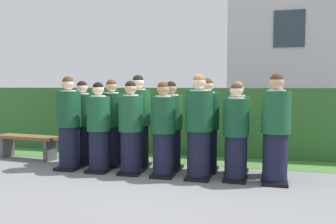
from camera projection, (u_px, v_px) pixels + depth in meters
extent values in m
plane|color=slate|center=(164.00, 176.00, 5.82)|extent=(60.00, 60.00, 0.00)
cylinder|color=black|center=(69.00, 148.00, 6.28)|extent=(0.37, 0.37, 0.77)
cube|color=black|center=(70.00, 167.00, 6.30)|extent=(0.39, 0.48, 0.05)
cylinder|color=#144728|center=(69.00, 109.00, 6.22)|extent=(0.43, 0.43, 0.63)
cylinder|color=white|center=(68.00, 91.00, 6.20)|extent=(0.27, 0.27, 0.03)
cube|color=gold|center=(74.00, 101.00, 6.41)|extent=(0.04, 0.01, 0.28)
sphere|color=beige|center=(68.00, 84.00, 6.19)|extent=(0.22, 0.22, 0.22)
sphere|color=#472D19|center=(68.00, 82.00, 6.19)|extent=(0.20, 0.20, 0.20)
cylinder|color=black|center=(99.00, 151.00, 6.09)|extent=(0.34, 0.34, 0.72)
cube|color=black|center=(99.00, 170.00, 6.11)|extent=(0.37, 0.46, 0.05)
cylinder|color=#19512D|center=(98.00, 114.00, 6.04)|extent=(0.41, 0.41, 0.59)
cylinder|color=white|center=(98.00, 96.00, 6.02)|extent=(0.25, 0.25, 0.03)
cube|color=gold|center=(103.00, 106.00, 6.22)|extent=(0.04, 0.01, 0.26)
sphere|color=beige|center=(98.00, 90.00, 6.01)|extent=(0.20, 0.20, 0.20)
sphere|color=black|center=(98.00, 87.00, 6.01)|extent=(0.19, 0.19, 0.19)
cylinder|color=black|center=(131.00, 152.00, 5.94)|extent=(0.35, 0.35, 0.73)
cube|color=black|center=(131.00, 172.00, 5.97)|extent=(0.37, 0.45, 0.05)
cylinder|color=#19512D|center=(131.00, 114.00, 5.89)|extent=(0.41, 0.41, 0.60)
cylinder|color=white|center=(131.00, 95.00, 5.87)|extent=(0.26, 0.26, 0.03)
cube|color=#236038|center=(135.00, 106.00, 6.07)|extent=(0.04, 0.01, 0.26)
sphere|color=tan|center=(131.00, 88.00, 5.86)|extent=(0.21, 0.21, 0.21)
sphere|color=black|center=(130.00, 86.00, 5.86)|extent=(0.19, 0.19, 0.19)
cylinder|color=black|center=(163.00, 155.00, 5.77)|extent=(0.35, 0.35, 0.72)
cube|color=black|center=(163.00, 175.00, 5.80)|extent=(0.37, 0.45, 0.05)
cylinder|color=#144728|center=(163.00, 115.00, 5.72)|extent=(0.41, 0.41, 0.60)
cylinder|color=white|center=(163.00, 97.00, 5.70)|extent=(0.25, 0.25, 0.03)
cube|color=#236038|center=(166.00, 107.00, 5.90)|extent=(0.04, 0.01, 0.26)
sphere|color=tan|center=(163.00, 89.00, 5.69)|extent=(0.20, 0.20, 0.20)
sphere|color=#472D19|center=(163.00, 87.00, 5.69)|extent=(0.19, 0.19, 0.19)
cylinder|color=black|center=(199.00, 155.00, 5.61)|extent=(0.37, 0.37, 0.78)
cube|color=black|center=(198.00, 177.00, 5.64)|extent=(0.40, 0.49, 0.05)
cylinder|color=#144728|center=(199.00, 111.00, 5.56)|extent=(0.44, 0.44, 0.64)
cylinder|color=white|center=(199.00, 91.00, 5.54)|extent=(0.27, 0.27, 0.03)
cube|color=navy|center=(201.00, 102.00, 5.75)|extent=(0.04, 0.01, 0.28)
sphere|color=beige|center=(199.00, 83.00, 5.53)|extent=(0.22, 0.22, 0.22)
sphere|color=olive|center=(199.00, 80.00, 5.53)|extent=(0.20, 0.20, 0.20)
cube|color=white|center=(202.00, 116.00, 5.84)|extent=(0.15, 0.01, 0.20)
cylinder|color=black|center=(235.00, 158.00, 5.50)|extent=(0.34, 0.34, 0.71)
cube|color=black|center=(235.00, 179.00, 5.53)|extent=(0.38, 0.46, 0.05)
cylinder|color=#144728|center=(236.00, 117.00, 5.45)|extent=(0.40, 0.40, 0.59)
cylinder|color=white|center=(236.00, 98.00, 5.43)|extent=(0.25, 0.25, 0.03)
cube|color=#236038|center=(237.00, 109.00, 5.63)|extent=(0.04, 0.01, 0.26)
sphere|color=beige|center=(236.00, 91.00, 5.42)|extent=(0.20, 0.20, 0.20)
sphere|color=#472D19|center=(236.00, 89.00, 5.42)|extent=(0.18, 0.18, 0.18)
cylinder|color=black|center=(275.00, 158.00, 5.34)|extent=(0.37, 0.37, 0.78)
cube|color=black|center=(274.00, 182.00, 5.37)|extent=(0.41, 0.50, 0.05)
cylinder|color=#19512D|center=(276.00, 112.00, 5.29)|extent=(0.44, 0.44, 0.64)
cylinder|color=white|center=(277.00, 91.00, 5.26)|extent=(0.27, 0.27, 0.03)
cube|color=gold|center=(276.00, 103.00, 5.48)|extent=(0.04, 0.01, 0.28)
sphere|color=tan|center=(277.00, 82.00, 5.26)|extent=(0.22, 0.22, 0.22)
sphere|color=#472D19|center=(277.00, 80.00, 5.25)|extent=(0.20, 0.20, 0.20)
cylinder|color=black|center=(83.00, 145.00, 6.71)|extent=(0.35, 0.35, 0.73)
cube|color=black|center=(83.00, 162.00, 6.74)|extent=(0.41, 0.49, 0.05)
cylinder|color=#144728|center=(82.00, 110.00, 6.66)|extent=(0.41, 0.41, 0.61)
cylinder|color=white|center=(82.00, 94.00, 6.64)|extent=(0.26, 0.26, 0.03)
cube|color=#236038|center=(88.00, 103.00, 6.84)|extent=(0.04, 0.02, 0.27)
sphere|color=beige|center=(82.00, 88.00, 6.63)|extent=(0.21, 0.21, 0.21)
sphere|color=black|center=(82.00, 86.00, 6.63)|extent=(0.19, 0.19, 0.19)
cylinder|color=black|center=(112.00, 146.00, 6.55)|extent=(0.36, 0.36, 0.74)
cube|color=black|center=(112.00, 164.00, 6.57)|extent=(0.38, 0.46, 0.05)
cylinder|color=#144728|center=(112.00, 110.00, 6.50)|extent=(0.42, 0.42, 0.62)
cylinder|color=white|center=(111.00, 93.00, 6.47)|extent=(0.26, 0.26, 0.03)
cube|color=#236038|center=(116.00, 103.00, 6.68)|extent=(0.04, 0.01, 0.27)
sphere|color=tan|center=(111.00, 87.00, 6.46)|extent=(0.21, 0.21, 0.21)
sphere|color=#472D19|center=(111.00, 85.00, 6.46)|extent=(0.19, 0.19, 0.19)
cylinder|color=black|center=(138.00, 146.00, 6.39)|extent=(0.37, 0.37, 0.78)
cube|color=black|center=(139.00, 166.00, 6.42)|extent=(0.41, 0.50, 0.05)
cylinder|color=#1E5B33|center=(138.00, 108.00, 6.34)|extent=(0.44, 0.44, 0.65)
cylinder|color=white|center=(138.00, 89.00, 6.31)|extent=(0.27, 0.27, 0.03)
cube|color=gold|center=(141.00, 100.00, 6.53)|extent=(0.04, 0.01, 0.28)
sphere|color=beige|center=(138.00, 83.00, 6.31)|extent=(0.22, 0.22, 0.22)
sphere|color=black|center=(138.00, 80.00, 6.30)|extent=(0.20, 0.20, 0.20)
cylinder|color=black|center=(171.00, 149.00, 6.24)|extent=(0.35, 0.35, 0.73)
cube|color=black|center=(171.00, 168.00, 6.26)|extent=(0.40, 0.48, 0.05)
cylinder|color=#1E5B33|center=(171.00, 112.00, 6.19)|extent=(0.41, 0.41, 0.60)
cylinder|color=white|center=(171.00, 95.00, 6.17)|extent=(0.25, 0.25, 0.03)
cube|color=gold|center=(174.00, 105.00, 6.36)|extent=(0.04, 0.01, 0.26)
sphere|color=tan|center=(171.00, 89.00, 6.16)|extent=(0.21, 0.21, 0.21)
sphere|color=black|center=(171.00, 86.00, 6.15)|extent=(0.19, 0.19, 0.19)
cylinder|color=black|center=(207.00, 150.00, 6.12)|extent=(0.36, 0.36, 0.75)
cube|color=black|center=(207.00, 169.00, 6.14)|extent=(0.39, 0.48, 0.05)
cylinder|color=#144728|center=(207.00, 111.00, 6.07)|extent=(0.43, 0.43, 0.62)
cylinder|color=white|center=(207.00, 93.00, 6.04)|extent=(0.26, 0.26, 0.03)
cube|color=gold|center=(209.00, 103.00, 6.25)|extent=(0.04, 0.01, 0.27)
sphere|color=beige|center=(207.00, 86.00, 6.04)|extent=(0.21, 0.21, 0.21)
sphere|color=#472D19|center=(207.00, 84.00, 6.03)|extent=(0.20, 0.20, 0.20)
cylinder|color=black|center=(237.00, 152.00, 5.95)|extent=(0.35, 0.35, 0.72)
cube|color=black|center=(236.00, 172.00, 5.98)|extent=(0.40, 0.48, 0.05)
cylinder|color=#1E5B33|center=(237.00, 114.00, 5.90)|extent=(0.41, 0.41, 0.60)
cylinder|color=white|center=(238.00, 96.00, 5.88)|extent=(0.25, 0.25, 0.03)
cube|color=#236038|center=(239.00, 106.00, 6.08)|extent=(0.04, 0.02, 0.26)
sphere|color=beige|center=(238.00, 89.00, 5.87)|extent=(0.20, 0.20, 0.20)
sphere|color=olive|center=(238.00, 87.00, 5.87)|extent=(0.19, 0.19, 0.19)
cylinder|color=black|center=(275.00, 155.00, 5.78)|extent=(0.34, 0.34, 0.72)
cube|color=black|center=(275.00, 174.00, 5.81)|extent=(0.37, 0.45, 0.05)
cylinder|color=#1E5B33|center=(276.00, 115.00, 5.73)|extent=(0.41, 0.41, 0.59)
cylinder|color=white|center=(277.00, 97.00, 5.71)|extent=(0.25, 0.25, 0.03)
cube|color=#236038|center=(276.00, 107.00, 5.91)|extent=(0.04, 0.01, 0.26)
sphere|color=tan|center=(277.00, 90.00, 5.70)|extent=(0.20, 0.20, 0.20)
sphere|color=olive|center=(277.00, 87.00, 5.70)|extent=(0.19, 0.19, 0.19)
cube|color=#33662D|center=(188.00, 120.00, 7.79)|extent=(10.75, 0.70, 1.46)
cube|color=silver|center=(330.00, 54.00, 11.84)|extent=(6.66, 3.50, 5.18)
cube|color=#2D3842|center=(289.00, 29.00, 10.44)|extent=(0.90, 0.04, 1.10)
cube|color=brown|center=(28.00, 137.00, 7.14)|extent=(1.43, 0.51, 0.06)
cube|color=#4C4C51|center=(7.00, 147.00, 7.35)|extent=(0.11, 0.33, 0.42)
cube|color=#4C4C51|center=(50.00, 150.00, 6.97)|extent=(0.11, 0.33, 0.42)
cube|color=#477A38|center=(180.00, 160.00, 7.07)|extent=(10.75, 0.90, 0.01)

